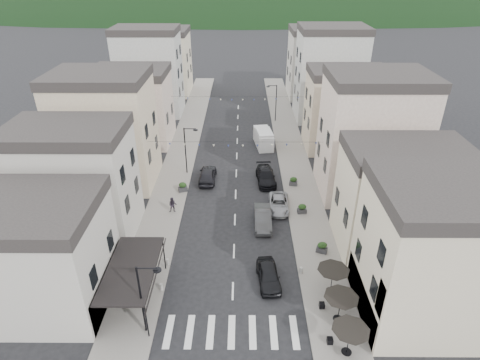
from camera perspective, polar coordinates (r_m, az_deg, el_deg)
The scene contains 28 objects.
ground at distance 29.40m, azimuth -1.31°, elevation -23.75°, with size 700.00×700.00×0.00m, color black.
sidewalk_left at distance 55.56m, azimuth -8.22°, elevation 3.94°, with size 4.00×76.00×0.12m, color slate.
sidewalk_right at distance 55.37m, azimuth 7.36°, elevation 3.91°, with size 4.00×76.00×0.12m, color slate.
boutique_building at distance 34.02m, azimuth -28.68°, elevation -9.93°, with size 12.00×8.00×8.00m, color #B9B2A9.
bistro_building at distance 31.66m, azimuth 26.51°, elevation -10.13°, with size 10.00×8.00×10.00m, color beige.
boutique_awning at distance 31.51m, azimuth -14.73°, elevation -12.21°, with size 3.77×7.50×3.28m.
buildings_row_left at distance 60.08m, azimuth -14.65°, elevation 11.46°, with size 10.20×54.16×14.00m.
buildings_row_right at distance 58.60m, azimuth 14.20°, elevation 11.28°, with size 10.20×54.16×14.50m.
cafe_terrace at distance 30.24m, azimuth 14.16°, elevation -16.20°, with size 2.50×8.10×2.53m.
streetlamp_left_near at distance 28.66m, azimuth -13.44°, elevation -15.41°, with size 1.70×0.56×6.00m.
streetlamp_left_far at distance 48.42m, azimuth -7.48°, elevation 4.82°, with size 1.70×0.56×6.00m.
streetlamp_right_far at distance 65.01m, azimuth 4.92°, elevation 11.36°, with size 1.70×0.56×6.00m.
bollards at distance 32.71m, azimuth -1.06°, elevation -15.60°, with size 11.66×10.26×0.60m.
bunting_near at distance 43.53m, azimuth -0.64°, elevation 5.02°, with size 19.00×0.28×0.62m.
bunting_far at distance 58.50m, azimuth -0.39°, elevation 11.44°, with size 19.00×0.28×0.62m.
parked_car_a at distance 33.67m, azimuth 4.08°, elevation -13.38°, with size 1.71×4.24×1.45m, color black.
parked_car_b at distance 40.02m, azimuth 3.27°, elevation -5.42°, with size 1.63×4.68×1.54m, color #353537.
parked_car_c at distance 42.60m, azimuth 5.52°, elevation -3.38°, with size 2.10×4.55×1.26m, color gray.
parked_car_d at distance 47.52m, azimuth 3.70°, elevation 0.55°, with size 2.09×5.15×1.49m, color black.
parked_car_e at distance 47.76m, azimuth -4.64°, elevation 0.77°, with size 1.93×4.79×1.63m, color black.
delivery_van at distance 56.68m, azimuth 3.36°, elevation 6.00°, with size 2.73×5.38×2.47m.
pedestrian_a at distance 35.63m, azimuth -13.48°, elevation -11.03°, with size 0.59×0.39×1.61m, color black.
pedestrian_b at distance 42.13m, azimuth -9.54°, elevation -3.53°, with size 0.84×0.65×1.73m, color #26202A.
planter_la at distance 33.74m, azimuth -14.28°, elevation -14.32°, with size 1.25×0.93×1.25m.
planter_lb at distance 45.83m, azimuth -8.14°, elevation -0.98°, with size 1.14×0.86×1.13m.
planter_ra at distance 37.20m, azimuth 11.59°, elevation -9.36°, with size 1.10×0.86×1.09m.
planter_rb at distance 42.10m, azimuth 8.82°, elevation -4.05°, with size 0.98×0.59×1.06m.
planter_rc at distance 46.99m, azimuth 7.60°, elevation -0.17°, with size 1.01×0.65×1.06m.
Camera 1 is at (0.72, -17.73, 23.44)m, focal length 30.00 mm.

